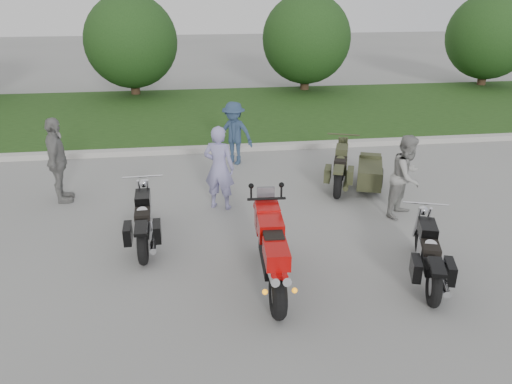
{
  "coord_description": "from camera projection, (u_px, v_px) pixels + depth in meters",
  "views": [
    {
      "loc": [
        -0.85,
        -7.19,
        4.31
      ],
      "look_at": [
        0.26,
        1.09,
        0.8
      ],
      "focal_mm": 35.0,
      "sensor_mm": 36.0,
      "label": 1
    }
  ],
  "objects": [
    {
      "name": "cruiser_right",
      "position": [
        429.0,
        257.0,
        7.68
      ],
      "size": [
        0.76,
        2.04,
        0.81
      ],
      "rotation": [
        0.0,
        0.0,
        -0.31
      ],
      "color": "black",
      "rests_on": "ground"
    },
    {
      "name": "person_grey",
      "position": [
        407.0,
        176.0,
        9.74
      ],
      "size": [
        1.01,
        1.0,
        1.65
      ],
      "primitive_type": "imported",
      "rotation": [
        0.0,
        0.0,
        0.73
      ],
      "color": "gray",
      "rests_on": "ground"
    },
    {
      "name": "person_stripe",
      "position": [
        219.0,
        168.0,
        10.03
      ],
      "size": [
        0.75,
        0.63,
        1.74
      ],
      "primitive_type": "imported",
      "rotation": [
        0.0,
        0.0,
        2.74
      ],
      "color": "#8F8ABC",
      "rests_on": "ground"
    },
    {
      "name": "grass_strip",
      "position": [
        214.0,
        113.0,
        17.59
      ],
      "size": [
        60.0,
        8.0,
        0.14
      ],
      "primitive_type": "cube",
      "color": "#30591E",
      "rests_on": "ground"
    },
    {
      "name": "person_denim",
      "position": [
        234.0,
        133.0,
        12.59
      ],
      "size": [
        1.19,
        1.03,
        1.6
      ],
      "primitive_type": "imported",
      "rotation": [
        0.0,
        0.0,
        -0.53
      ],
      "color": "navy",
      "rests_on": "ground"
    },
    {
      "name": "curb",
      "position": [
        223.0,
        149.0,
        13.79
      ],
      "size": [
        60.0,
        0.3,
        0.15
      ],
      "primitive_type": "cube",
      "color": "#B3B0A8",
      "rests_on": "ground"
    },
    {
      "name": "cruiser_left",
      "position": [
        144.0,
        223.0,
        8.76
      ],
      "size": [
        0.4,
        2.15,
        0.83
      ],
      "rotation": [
        0.0,
        0.0,
        0.04
      ],
      "color": "black",
      "rests_on": "ground"
    },
    {
      "name": "tree_mid_right",
      "position": [
        306.0,
        39.0,
        20.31
      ],
      "size": [
        3.6,
        3.6,
        4.0
      ],
      "color": "#3F2B1C",
      "rests_on": "ground"
    },
    {
      "name": "tree_mid_left",
      "position": [
        131.0,
        41.0,
        19.46
      ],
      "size": [
        3.6,
        3.6,
        4.0
      ],
      "color": "#3F2B1C",
      "rests_on": "ground"
    },
    {
      "name": "sportbike_red",
      "position": [
        272.0,
        250.0,
        7.43
      ],
      "size": [
        0.43,
        2.28,
        1.08
      ],
      "rotation": [
        0.0,
        0.0,
        -0.05
      ],
      "color": "black",
      "rests_on": "ground"
    },
    {
      "name": "person_back",
      "position": [
        57.0,
        161.0,
        10.33
      ],
      "size": [
        0.54,
        1.1,
        1.82
      ],
      "primitive_type": "imported",
      "rotation": [
        0.0,
        0.0,
        1.67
      ],
      "color": "gray",
      "rests_on": "ground"
    },
    {
      "name": "tree_far_right",
      "position": [
        489.0,
        36.0,
        21.3
      ],
      "size": [
        3.6,
        3.6,
        4.0
      ],
      "color": "#3F2B1C",
      "rests_on": "ground"
    },
    {
      "name": "cruiser_sidecar",
      "position": [
        357.0,
        172.0,
        11.2
      ],
      "size": [
        1.49,
        2.1,
        0.84
      ],
      "rotation": [
        0.0,
        0.0,
        -0.35
      ],
      "color": "black",
      "rests_on": "ground"
    },
    {
      "name": "ground",
      "position": [
        249.0,
        262.0,
        8.34
      ],
      "size": [
        80.0,
        80.0,
        0.0
      ],
      "primitive_type": "plane",
      "color": "#969691",
      "rests_on": "ground"
    }
  ]
}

